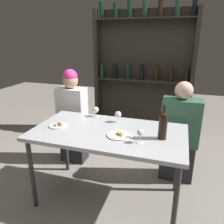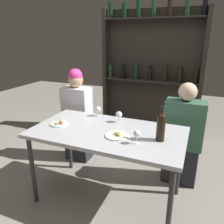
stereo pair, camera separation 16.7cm
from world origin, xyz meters
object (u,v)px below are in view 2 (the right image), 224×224
Objects in this scene: food_plate_1 at (60,124)px; seated_person_left at (78,117)px; wine_glass_1 at (119,115)px; wine_glass_2 at (98,110)px; wine_bottle at (161,126)px; wine_glass_0 at (137,134)px; food_plate_0 at (117,135)px; seated_person_right at (182,138)px.

food_plate_1 is 0.14× the size of seated_person_left.
wine_glass_1 is 0.84m from seated_person_left.
seated_person_left is (-0.44, 0.27, -0.24)m from wine_glass_2.
food_plate_1 is (-0.54, -0.29, -0.07)m from wine_glass_1.
wine_bottle is 1.03m from food_plate_1.
wine_glass_2 is at bearing 56.02° from food_plate_1.
food_plate_0 is (-0.20, 0.07, -0.08)m from wine_glass_0.
wine_glass_0 is 1.07× the size of wine_glass_2.
wine_glass_0 reaches higher than food_plate_0.
wine_glass_0 is at bearing -52.43° from wine_glass_1.
wine_glass_2 is 0.10× the size of seated_person_right.
wine_glass_1 is (-0.48, 0.26, -0.06)m from wine_bottle.
wine_glass_1 reaches higher than food_plate_1.
food_plate_0 is at bearing -170.47° from wine_bottle.
food_plate_1 is at bearing 176.84° from food_plate_0.
wine_bottle is at bearing -28.80° from wine_glass_1.
seated_person_right is at bearing 29.35° from wine_glass_1.
seated_person_left is 1.35m from seated_person_right.
wine_glass_0 is 0.88m from seated_person_right.
wine_glass_2 is 0.57m from food_plate_0.
food_plate_1 is at bearing 172.57° from wine_glass_0.
wine_glass_0 is 0.10× the size of seated_person_left.
seated_person_left is at bearing 140.62° from food_plate_0.
seated_person_left is at bearing 153.83° from wine_glass_1.
seated_person_right is (0.63, 0.35, -0.31)m from wine_glass_1.
wine_glass_0 is at bearing -39.50° from wine_glass_2.
wine_bottle is 0.22m from wine_glass_0.
wine_glass_0 is 0.23m from food_plate_0.
wine_glass_0 is (-0.17, -0.14, -0.05)m from wine_bottle.
food_plate_1 is at bearing -123.98° from wine_glass_2.
wine_glass_1 is at bearing -17.22° from wine_glass_2.
food_plate_0 is 0.89m from seated_person_right.
wine_glass_1 is 0.10× the size of seated_person_left.
wine_glass_2 is 0.46m from food_plate_1.
wine_bottle reaches higher than food_plate_1.
wine_glass_0 is 1.03× the size of wine_glass_1.
wine_glass_0 is 0.50m from wine_glass_1.
seated_person_left is 1.06× the size of seated_person_right.
wine_glass_1 is 0.66× the size of food_plate_1.
wine_glass_2 is (-0.59, 0.49, -0.01)m from wine_glass_0.
seated_person_right is (0.53, 0.68, -0.24)m from food_plate_0.
wine_glass_1 is 0.10× the size of seated_person_right.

